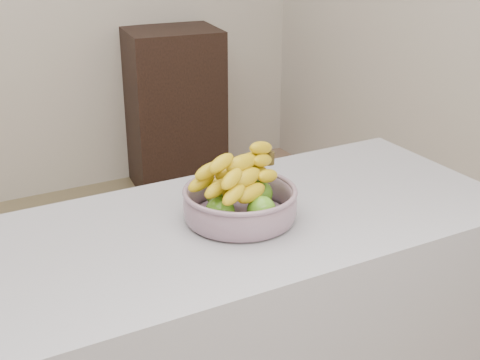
# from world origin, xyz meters

# --- Properties ---
(cabinet) EXTENTS (0.56, 0.48, 0.93)m
(cabinet) POSITION_xyz_m (1.13, 1.78, 0.46)
(cabinet) COLOR black
(cabinet) RESTS_ON ground
(fruit_bowl) EXTENTS (0.27, 0.27, 0.16)m
(fruit_bowl) POSITION_xyz_m (0.33, -0.46, 0.95)
(fruit_bowl) COLOR #99A1B8
(fruit_bowl) RESTS_ON counter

